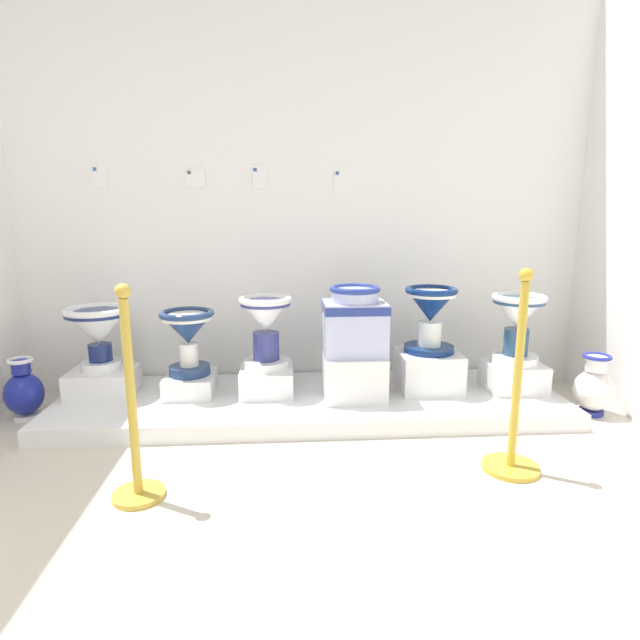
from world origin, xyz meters
The scene contains 23 objects.
ground_plane centered at (1.93, 0.72, -0.01)m, with size 5.86×5.44×0.02m, color beige.
wall_back centered at (1.93, 2.67, 1.40)m, with size 4.06×0.06×2.81m, color white.
display_platform centered at (1.93, 2.16, 0.05)m, with size 3.12×0.92×0.10m, color white.
plinth_block_rightmost centered at (0.62, 2.26, 0.18)m, with size 0.39×0.31×0.16m, color white.
antique_toilet_rightmost centered at (0.62, 2.26, 0.53)m, with size 0.39×0.39×0.40m.
plinth_block_central_ornate centered at (1.17, 2.23, 0.17)m, with size 0.30×0.34×0.13m, color white.
antique_toilet_central_ornate centered at (1.17, 2.23, 0.51)m, with size 0.33×0.33×0.41m.
plinth_block_leftmost centered at (1.65, 2.22, 0.18)m, with size 0.33×0.37×0.16m, color white.
antique_toilet_leftmost centered at (1.65, 2.22, 0.56)m, with size 0.33×0.33×0.45m.
plinth_block_tall_cobalt centered at (2.19, 2.10, 0.24)m, with size 0.37×0.36×0.28m, color white.
antique_toilet_tall_cobalt centered at (2.19, 2.10, 0.59)m, with size 0.38×0.31×0.42m.
plinth_block_slender_white centered at (2.69, 2.22, 0.23)m, with size 0.38×0.38×0.25m, color white.
antique_toilet_slender_white centered at (2.69, 2.22, 0.62)m, with size 0.33×0.33×0.42m.
plinth_block_broad_patterned centered at (3.24, 2.16, 0.19)m, with size 0.35×0.31×0.18m, color white.
antique_toilet_broad_patterned centered at (3.24, 2.16, 0.57)m, with size 0.33×0.33×0.44m.
info_placard_first centered at (0.59, 2.63, 1.46)m, with size 0.10×0.01×0.15m.
info_placard_second centered at (1.20, 2.63, 1.45)m, with size 0.13×0.01×0.12m.
info_placard_third centered at (1.62, 2.63, 1.47)m, with size 0.10×0.01×0.15m.
info_placard_fourth centered at (2.18, 2.63, 1.44)m, with size 0.12×0.01×0.15m.
decorative_vase_corner centered at (0.20, 2.14, 0.17)m, with size 0.22×0.22×0.38m.
decorative_vase_spare centered at (3.66, 1.97, 0.17)m, with size 0.24×0.24×0.38m.
stanchion_post_near_left centered at (1.13, 1.19, 0.30)m, with size 0.23×0.23×0.94m.
stanchion_post_near_right centered at (2.86, 1.32, 0.27)m, with size 0.27×0.27×0.98m.
Camera 1 is at (1.78, -0.86, 1.20)m, focal length 28.26 mm.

